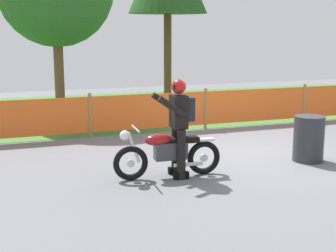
{
  "coord_description": "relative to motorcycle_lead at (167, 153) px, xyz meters",
  "views": [
    {
      "loc": [
        -4.95,
        -8.51,
        2.5
      ],
      "look_at": [
        -2.27,
        -0.94,
        0.9
      ],
      "focal_mm": 51.86,
      "sensor_mm": 36.0,
      "label": 1
    }
  ],
  "objects": [
    {
      "name": "grass_verge",
      "position": [
        2.28,
        7.35,
        -0.43
      ],
      "size": [
        24.0,
        7.58,
        0.01
      ],
      "primitive_type": "cube",
      "color": "#427A33",
      "rests_on": "ground"
    },
    {
      "name": "ground",
      "position": [
        2.28,
        0.94,
        -0.45
      ],
      "size": [
        24.0,
        24.0,
        0.02
      ],
      "primitive_type": "cube",
      "color": "slate"
    },
    {
      "name": "motorcycle_lead",
      "position": [
        0.0,
        0.0,
        0.0
      ],
      "size": [
        1.9,
        0.56,
        0.9
      ],
      "rotation": [
        0.0,
        0.0,
        -3.2
      ],
      "color": "black",
      "rests_on": "ground"
    },
    {
      "name": "rider_lead",
      "position": [
        0.21,
        -0.01,
        0.52
      ],
      "size": [
        0.7,
        0.57,
        1.69
      ],
      "rotation": [
        0.0,
        0.0,
        -3.2
      ],
      "color": "black",
      "rests_on": "ground"
    },
    {
      "name": "oil_drum",
      "position": [
        2.92,
        0.1,
        0.0
      ],
      "size": [
        0.58,
        0.58,
        0.88
      ],
      "primitive_type": "cylinder",
      "color": "#2D2D33",
      "rests_on": "ground"
    },
    {
      "name": "barrier_fence",
      "position": [
        2.28,
        3.56,
        0.11
      ],
      "size": [
        11.84,
        0.08,
        1.05
      ],
      "color": "#997547",
      "rests_on": "ground"
    }
  ]
}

